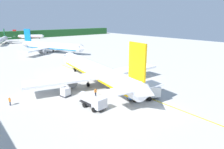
% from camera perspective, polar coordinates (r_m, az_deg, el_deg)
% --- Properties ---
extents(ground, '(240.00, 320.00, 0.20)m').
position_cam_1_polar(ground, '(73.57, -16.90, 2.62)').
color(ground, '#B7B5AD').
extents(airliner_foreground, '(34.52, 41.67, 11.90)m').
position_cam_1_polar(airliner_foreground, '(48.91, -4.69, 1.04)').
color(airliner_foreground, white).
rests_on(airliner_foreground, ground).
extents(airliner_mid_apron, '(30.25, 35.88, 10.90)m').
position_cam_1_polar(airliner_mid_apron, '(99.30, -17.15, 7.75)').
color(airliner_mid_apron, silver).
rests_on(airliner_mid_apron, ground).
extents(airliner_far_taxiway, '(25.89, 30.85, 9.15)m').
position_cam_1_polar(airliner_far_taxiway, '(147.17, -29.10, 8.68)').
color(airliner_far_taxiway, white).
rests_on(airliner_far_taxiway, ground).
extents(airliner_distant, '(22.32, 19.04, 7.35)m').
position_cam_1_polar(airliner_distant, '(176.64, -23.06, 10.10)').
color(airliner_distant, silver).
rests_on(airliner_distant, ground).
extents(service_truck_fuel, '(2.74, 6.17, 2.40)m').
position_cam_1_polar(service_truck_fuel, '(36.66, -5.62, -7.42)').
color(service_truck_fuel, silver).
rests_on(service_truck_fuel, ground).
extents(service_truck_baggage, '(6.88, 4.99, 2.63)m').
position_cam_1_polar(service_truck_baggage, '(40.50, 9.08, -5.09)').
color(service_truck_baggage, '#2659A5').
rests_on(service_truck_baggage, ground).
extents(cargo_container_near, '(2.07, 2.07, 2.02)m').
position_cam_1_polar(cargo_container_near, '(42.85, -13.21, -4.91)').
color(cargo_container_near, '#333338').
rests_on(cargo_container_near, ground).
extents(crew_marshaller, '(0.63, 0.27, 1.66)m').
position_cam_1_polar(crew_marshaller, '(42.02, -4.75, -4.91)').
color(crew_marshaller, '#191E33').
rests_on(crew_marshaller, ground).
extents(crew_loader_left, '(0.31, 0.62, 1.65)m').
position_cam_1_polar(crew_loader_left, '(42.08, -27.34, -6.70)').
color(crew_loader_left, '#191E33').
rests_on(crew_loader_left, ground).
extents(crew_loader_right, '(0.63, 0.26, 1.60)m').
position_cam_1_polar(crew_loader_right, '(46.14, 12.07, -3.36)').
color(crew_loader_right, '#191E33').
rests_on(crew_loader_right, ground).
extents(apron_guide_line, '(0.30, 60.00, 0.01)m').
position_cam_1_polar(apron_guide_line, '(48.36, 1.43, -3.27)').
color(apron_guide_line, yellow).
rests_on(apron_guide_line, ground).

